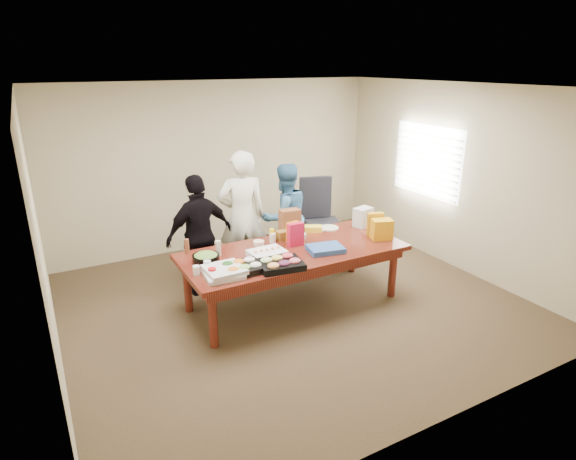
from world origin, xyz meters
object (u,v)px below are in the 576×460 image
salad_bowl (206,259)px  person_center (242,217)px  conference_table (293,277)px  sheet_cake (267,253)px  office_chair (323,221)px  person_right (285,217)px

salad_bowl → person_center: bearing=46.6°
conference_table → sheet_cake: bearing=-174.5°
conference_table → salad_bowl: (-1.10, 0.12, 0.43)m
conference_table → salad_bowl: size_ratio=8.84×
office_chair → person_right: person_right is taller
office_chair → person_center: size_ratio=0.65×
person_right → sheet_cake: 1.38m
sheet_cake → salad_bowl: salad_bowl is taller
office_chair → person_right: size_ratio=0.76×
person_center → salad_bowl: person_center is taller
person_right → sheet_cake: size_ratio=3.77×
salad_bowl → person_right: bearing=31.3°
person_center → person_right: size_ratio=1.16×
person_center → office_chair: bearing=-164.7°
conference_table → sheet_cake: size_ratio=6.60×
person_center → person_right: person_center is taller
conference_table → sheet_cake: 0.57m
person_right → sheet_cake: person_right is taller
conference_table → office_chair: size_ratio=2.31×
conference_table → person_right: size_ratio=1.75×
office_chair → sheet_cake: (-1.55, -1.17, 0.18)m
person_center → salad_bowl: size_ratio=5.87×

